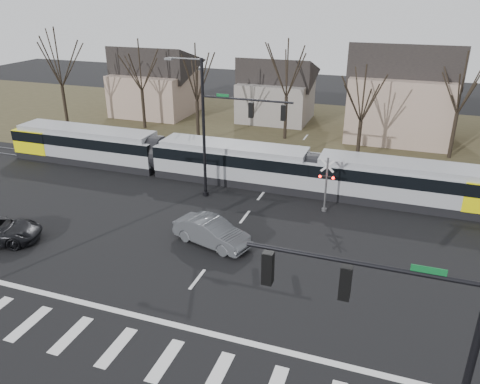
% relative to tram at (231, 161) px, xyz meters
% --- Properties ---
extents(ground, '(140.00, 140.00, 0.00)m').
position_rel_tram_xyz_m(ground, '(3.22, -16.00, -1.71)').
color(ground, black).
extents(grass_verge, '(140.00, 28.00, 0.01)m').
position_rel_tram_xyz_m(grass_verge, '(3.22, 16.00, -1.71)').
color(grass_verge, '#38331E').
rests_on(grass_verge, ground).
extents(crosswalk, '(27.00, 2.60, 0.01)m').
position_rel_tram_xyz_m(crosswalk, '(3.22, -20.00, -1.70)').
color(crosswalk, silver).
rests_on(crosswalk, ground).
extents(stop_line, '(28.00, 0.35, 0.01)m').
position_rel_tram_xyz_m(stop_line, '(3.22, -17.80, -1.70)').
color(stop_line, silver).
rests_on(stop_line, ground).
extents(lane_dashes, '(0.18, 30.00, 0.01)m').
position_rel_tram_xyz_m(lane_dashes, '(3.22, -0.00, -1.70)').
color(lane_dashes, silver).
rests_on(lane_dashes, ground).
extents(rail_pair, '(90.00, 1.52, 0.06)m').
position_rel_tram_xyz_m(rail_pair, '(3.22, -0.20, -1.68)').
color(rail_pair, '#59595E').
rests_on(rail_pair, ground).
extents(tram, '(41.42, 3.08, 3.14)m').
position_rel_tram_xyz_m(tram, '(0.00, 0.00, 0.00)').
color(tram, gray).
rests_on(tram, ground).
extents(sedan, '(4.42, 5.94, 1.65)m').
position_rel_tram_xyz_m(sedan, '(2.51, -10.17, -0.89)').
color(sedan, '#4B4D52').
rests_on(sedan, ground).
extents(signal_pole_near_right, '(6.72, 0.44, 8.00)m').
position_rel_tram_xyz_m(signal_pole_near_right, '(13.34, -22.00, 3.45)').
color(signal_pole_near_right, black).
rests_on(signal_pole_near_right, ground).
extents(signal_pole_far, '(9.28, 0.44, 10.20)m').
position_rel_tram_xyz_m(signal_pole_far, '(0.82, -3.50, 3.99)').
color(signal_pole_far, black).
rests_on(signal_pole_far, ground).
extents(rail_crossing_signal, '(1.08, 0.36, 4.00)m').
position_rel_tram_xyz_m(rail_crossing_signal, '(8.22, -3.21, 0.17)').
color(rail_crossing_signal, '#59595B').
rests_on(rail_crossing_signal, ground).
extents(tree_row, '(59.20, 7.20, 10.00)m').
position_rel_tram_xyz_m(tree_row, '(5.22, 10.00, 3.29)').
color(tree_row, black).
rests_on(tree_row, ground).
extents(house_a, '(9.72, 8.64, 8.60)m').
position_rel_tram_xyz_m(house_a, '(-16.78, 18.00, 2.75)').
color(house_a, gray).
rests_on(house_a, ground).
extents(house_b, '(8.64, 7.56, 7.65)m').
position_rel_tram_xyz_m(house_b, '(-1.78, 20.00, 2.26)').
color(house_b, gray).
rests_on(house_b, ground).
extents(house_c, '(10.80, 8.64, 10.10)m').
position_rel_tram_xyz_m(house_c, '(12.22, 17.00, 3.52)').
color(house_c, gray).
rests_on(house_c, ground).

